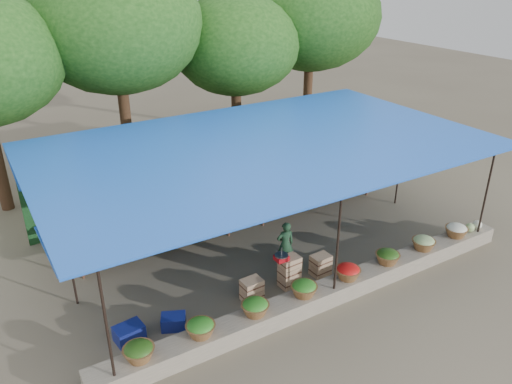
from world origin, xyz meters
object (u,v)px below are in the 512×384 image
vendor_seated (285,244)px  blue_crate_front (174,322)px  weighing_scale (281,257)px  blue_crate_back (129,333)px  crate_counter (288,275)px

vendor_seated → blue_crate_front: size_ratio=2.45×
weighing_scale → blue_crate_back: size_ratio=0.58×
crate_counter → vendor_seated: vendor_seated is taller
vendor_seated → blue_crate_front: (-3.23, -0.72, -0.45)m
crate_counter → weighing_scale: weighing_scale is taller
weighing_scale → vendor_seated: 0.99m
weighing_scale → vendor_seated: vendor_seated is taller
crate_counter → blue_crate_front: (-2.82, 0.02, -0.16)m
blue_crate_back → weighing_scale: bearing=-9.3°
weighing_scale → blue_crate_back: bearing=177.9°
weighing_scale → blue_crate_front: (-2.61, 0.02, -0.70)m
blue_crate_front → blue_crate_back: (-0.89, 0.11, 0.02)m
weighing_scale → vendor_seated: size_ratio=0.27×
weighing_scale → blue_crate_back: 3.57m
weighing_scale → blue_crate_front: weighing_scale is taller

